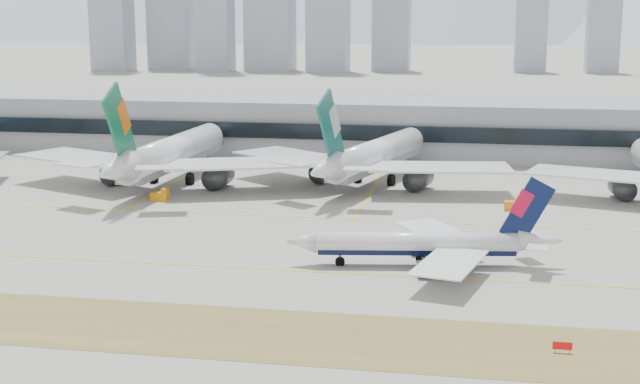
% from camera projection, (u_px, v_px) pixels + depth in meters
% --- Properties ---
extents(ground, '(3000.00, 3000.00, 0.00)m').
position_uv_depth(ground, '(251.00, 259.00, 139.81)').
color(ground, gray).
rests_on(ground, ground).
extents(taxiing_airliner, '(42.06, 36.22, 14.16)m').
position_uv_depth(taxiing_airliner, '(427.00, 244.00, 135.40)').
color(taxiing_airliner, white).
rests_on(taxiing_airliner, ground).
extents(widebody_eva, '(70.99, 69.37, 25.31)m').
position_uv_depth(widebody_eva, '(169.00, 155.00, 199.27)').
color(widebody_eva, white).
rests_on(widebody_eva, ground).
extents(widebody_cathay, '(64.52, 64.40, 23.75)m').
position_uv_depth(widebody_cathay, '(373.00, 157.00, 199.36)').
color(widebody_cathay, white).
rests_on(widebody_cathay, ground).
extents(terminal, '(280.00, 43.10, 15.00)m').
position_uv_depth(terminal, '(354.00, 124.00, 249.11)').
color(terminal, gray).
rests_on(terminal, ground).
extents(hold_sign_right, '(2.20, 0.15, 1.35)m').
position_uv_depth(hold_sign_right, '(562.00, 346.00, 100.95)').
color(hold_sign_right, red).
rests_on(hold_sign_right, ground).
extents(gse_b, '(3.55, 2.00, 2.60)m').
position_uv_depth(gse_b, '(160.00, 196.00, 183.26)').
color(gse_b, orange).
rests_on(gse_b, ground).
extents(gse_extra, '(3.55, 2.00, 2.60)m').
position_uv_depth(gse_extra, '(525.00, 202.00, 176.88)').
color(gse_extra, orange).
rests_on(gse_extra, ground).
extents(gse_c, '(3.55, 2.00, 2.60)m').
position_uv_depth(gse_c, '(514.00, 205.00, 174.33)').
color(gse_c, orange).
rests_on(gse_c, ground).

